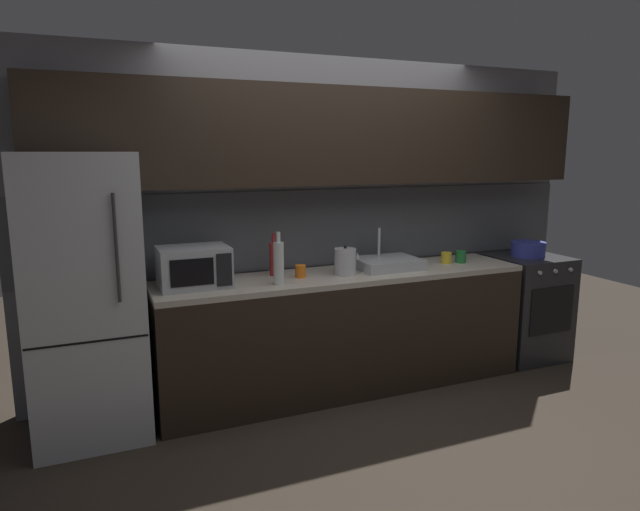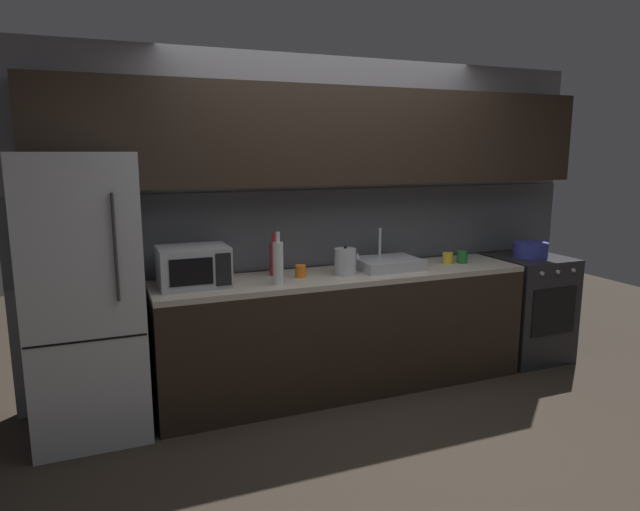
# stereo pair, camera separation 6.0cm
# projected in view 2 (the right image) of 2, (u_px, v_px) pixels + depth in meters

# --- Properties ---
(ground_plane) EXTENTS (10.00, 10.00, 0.00)m
(ground_plane) POSITION_uv_depth(u_px,v_px,m) (404.00, 442.00, 3.50)
(ground_plane) COLOR #2D261E
(back_wall) EXTENTS (4.56, 0.44, 2.50)m
(back_wall) POSITION_uv_depth(u_px,v_px,m) (330.00, 183.00, 4.30)
(back_wall) COLOR slate
(back_wall) RESTS_ON ground
(counter_run) EXTENTS (2.82, 0.60, 0.90)m
(counter_run) POSITION_uv_depth(u_px,v_px,m) (345.00, 331.00, 4.24)
(counter_run) COLOR black
(counter_run) RESTS_ON ground
(refrigerator) EXTENTS (0.68, 0.69, 1.79)m
(refrigerator) POSITION_uv_depth(u_px,v_px,m) (85.00, 297.00, 3.49)
(refrigerator) COLOR #B7BABF
(refrigerator) RESTS_ON ground
(oven_range) EXTENTS (0.60, 0.62, 0.90)m
(oven_range) POSITION_uv_depth(u_px,v_px,m) (527.00, 307.00, 4.88)
(oven_range) COLOR #232326
(oven_range) RESTS_ON ground
(microwave) EXTENTS (0.46, 0.35, 0.27)m
(microwave) POSITION_uv_depth(u_px,v_px,m) (193.00, 266.00, 3.73)
(microwave) COLOR #A8AAAF
(microwave) RESTS_ON counter_run
(sink_basin) EXTENTS (0.48, 0.38, 0.30)m
(sink_basin) POSITION_uv_depth(u_px,v_px,m) (388.00, 263.00, 4.31)
(sink_basin) COLOR #ADAFB5
(sink_basin) RESTS_ON counter_run
(kettle) EXTENTS (0.19, 0.16, 0.22)m
(kettle) POSITION_uv_depth(u_px,v_px,m) (345.00, 262.00, 4.09)
(kettle) COLOR #B7BABF
(kettle) RESTS_ON counter_run
(wine_bottle_clear) EXTENTS (0.07, 0.07, 0.36)m
(wine_bottle_clear) POSITION_uv_depth(u_px,v_px,m) (278.00, 262.00, 3.79)
(wine_bottle_clear) COLOR silver
(wine_bottle_clear) RESTS_ON counter_run
(wine_bottle_red) EXTENTS (0.06, 0.06, 0.31)m
(wine_bottle_red) POSITION_uv_depth(u_px,v_px,m) (274.00, 258.00, 4.06)
(wine_bottle_red) COLOR #A82323
(wine_bottle_red) RESTS_ON counter_run
(mug_green) EXTENTS (0.08, 0.08, 0.10)m
(mug_green) POSITION_uv_depth(u_px,v_px,m) (462.00, 257.00, 4.52)
(mug_green) COLOR #1E6B2D
(mug_green) RESTS_ON counter_run
(mug_yellow) EXTENTS (0.08, 0.08, 0.09)m
(mug_yellow) POSITION_uv_depth(u_px,v_px,m) (448.00, 258.00, 4.50)
(mug_yellow) COLOR gold
(mug_yellow) RESTS_ON counter_run
(mug_orange) EXTENTS (0.08, 0.08, 0.09)m
(mug_orange) POSITION_uv_depth(u_px,v_px,m) (300.00, 271.00, 4.01)
(mug_orange) COLOR orange
(mug_orange) RESTS_ON counter_run
(cooking_pot) EXTENTS (0.29, 0.29, 0.13)m
(cooking_pot) POSITION_uv_depth(u_px,v_px,m) (530.00, 250.00, 4.78)
(cooking_pot) COLOR #333899
(cooking_pot) RESTS_ON oven_range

